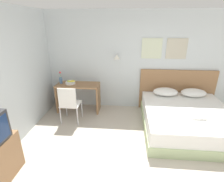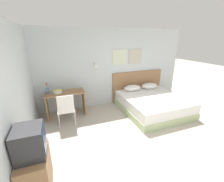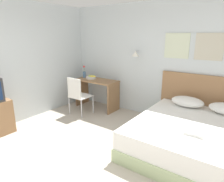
% 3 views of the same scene
% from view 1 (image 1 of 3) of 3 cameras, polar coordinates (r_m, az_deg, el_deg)
% --- Properties ---
extents(wall_back, '(5.71, 0.31, 2.65)m').
position_cam_1_polar(wall_back, '(4.85, 8.36, 9.38)').
color(wall_back, silver).
rests_on(wall_back, ground_plane).
extents(bed, '(1.92, 2.05, 0.52)m').
position_cam_1_polar(bed, '(4.40, 23.09, -8.53)').
color(bed, '#B2C693').
rests_on(bed, ground_plane).
extents(headboard, '(2.04, 0.06, 1.15)m').
position_cam_1_polar(headboard, '(5.19, 20.31, 0.31)').
color(headboard, '#8E6642').
rests_on(headboard, ground_plane).
extents(pillow_left, '(0.64, 0.41, 0.20)m').
position_cam_1_polar(pillow_left, '(4.83, 17.07, -0.25)').
color(pillow_left, white).
rests_on(pillow_left, bed).
extents(pillow_right, '(0.64, 0.41, 0.20)m').
position_cam_1_polar(pillow_right, '(5.03, 25.09, -0.51)').
color(pillow_right, white).
rests_on(pillow_right, bed).
extents(folded_towel_near_foot, '(0.28, 0.33, 0.06)m').
position_cam_1_polar(folded_towel_near_foot, '(4.04, 25.98, -7.06)').
color(folded_towel_near_foot, white).
rests_on(folded_towel_near_foot, bed).
extents(desk, '(1.14, 0.54, 0.78)m').
position_cam_1_polar(desk, '(4.89, -10.92, -0.47)').
color(desk, '#8E6642').
rests_on(desk, ground_plane).
extents(desk_chair, '(0.46, 0.46, 0.94)m').
position_cam_1_polar(desk_chair, '(4.31, -13.83, -3.59)').
color(desk_chair, white).
rests_on(desk_chair, ground_plane).
extents(fruit_bowl, '(0.27, 0.26, 0.10)m').
position_cam_1_polar(fruit_bowl, '(4.87, -13.43, 2.72)').
color(fruit_bowl, silver).
rests_on(fruit_bowl, desk).
extents(flower_vase, '(0.08, 0.08, 0.33)m').
position_cam_1_polar(flower_vase, '(4.95, -16.40, 3.67)').
color(flower_vase, '#4C7099').
rests_on(flower_vase, desk).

